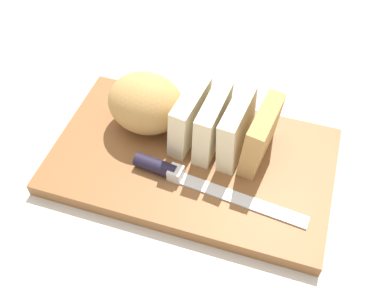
% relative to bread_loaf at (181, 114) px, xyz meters
% --- Properties ---
extents(ground_plane, '(3.00, 3.00, 0.00)m').
position_rel_bread_loaf_xyz_m(ground_plane, '(0.03, -0.04, -0.07)').
color(ground_plane, beige).
extents(cutting_board, '(0.43, 0.26, 0.02)m').
position_rel_bread_loaf_xyz_m(cutting_board, '(0.03, -0.04, -0.06)').
color(cutting_board, brown).
rests_on(cutting_board, ground_plane).
extents(bread_loaf, '(0.27, 0.12, 0.10)m').
position_rel_bread_loaf_xyz_m(bread_loaf, '(0.00, 0.00, 0.00)').
color(bread_loaf, tan).
rests_on(bread_loaf, cutting_board).
extents(bread_knife, '(0.27, 0.05, 0.02)m').
position_rel_bread_loaf_xyz_m(bread_knife, '(0.02, -0.08, -0.04)').
color(bread_knife, silver).
rests_on(bread_knife, cutting_board).
extents(crumb_near_knife, '(0.01, 0.01, 0.01)m').
position_rel_bread_loaf_xyz_m(crumb_near_knife, '(0.07, -0.01, -0.04)').
color(crumb_near_knife, tan).
rests_on(crumb_near_knife, cutting_board).
extents(crumb_near_loaf, '(0.01, 0.01, 0.01)m').
position_rel_bread_loaf_xyz_m(crumb_near_loaf, '(0.01, -0.07, -0.04)').
color(crumb_near_loaf, tan).
rests_on(crumb_near_loaf, cutting_board).
extents(crumb_stray_left, '(0.01, 0.01, 0.01)m').
position_rel_bread_loaf_xyz_m(crumb_stray_left, '(-0.02, 0.01, -0.04)').
color(crumb_stray_left, tan).
rests_on(crumb_stray_left, cutting_board).
extents(crumb_stray_right, '(0.00, 0.00, 0.00)m').
position_rel_bread_loaf_xyz_m(crumb_stray_right, '(-0.01, -0.06, -0.05)').
color(crumb_stray_right, tan).
rests_on(crumb_stray_right, cutting_board).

